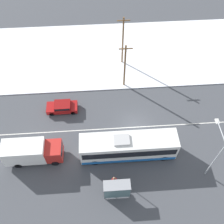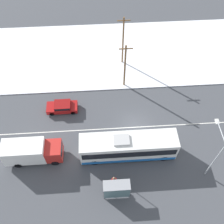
{
  "view_description": "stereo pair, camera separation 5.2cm",
  "coord_description": "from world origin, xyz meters",
  "px_view_note": "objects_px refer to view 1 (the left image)",
  "views": [
    {
      "loc": [
        -4.25,
        -18.14,
        29.18
      ],
      "look_at": [
        -2.89,
        1.66,
        1.4
      ],
      "focal_mm": 42.0,
      "sensor_mm": 36.0,
      "label": 1
    },
    {
      "loc": [
        -4.2,
        -18.14,
        29.18
      ],
      "look_at": [
        -2.89,
        1.66,
        1.4
      ],
      "focal_mm": 42.0,
      "sensor_mm": 36.0,
      "label": 2
    }
  ],
  "objects_px": {
    "pedestrian_at_stop": "(114,180)",
    "utility_pole_snowlot": "(123,41)",
    "city_bus": "(128,147)",
    "box_truck": "(32,152)",
    "sedan_car": "(62,107)",
    "bus_shelter": "(117,190)",
    "streetlamp": "(216,150)",
    "utility_pole_roadside": "(125,66)"
  },
  "relations": [
    {
      "from": "box_truck",
      "to": "streetlamp",
      "type": "xyz_separation_m",
      "value": [
        20.1,
        -2.7,
        2.9
      ]
    },
    {
      "from": "utility_pole_roadside",
      "to": "utility_pole_snowlot",
      "type": "xyz_separation_m",
      "value": [
        0.16,
        4.78,
        0.38
      ]
    },
    {
      "from": "box_truck",
      "to": "bus_shelter",
      "type": "bearing_deg",
      "value": -28.3
    },
    {
      "from": "sedan_car",
      "to": "bus_shelter",
      "type": "height_order",
      "value": "bus_shelter"
    },
    {
      "from": "city_bus",
      "to": "box_truck",
      "type": "bearing_deg",
      "value": 179.37
    },
    {
      "from": "utility_pole_snowlot",
      "to": "pedestrian_at_stop",
      "type": "bearing_deg",
      "value": -97.77
    },
    {
      "from": "utility_pole_roadside",
      "to": "bus_shelter",
      "type": "bearing_deg",
      "value": -98.11
    },
    {
      "from": "city_bus",
      "to": "sedan_car",
      "type": "relative_size",
      "value": 2.72
    },
    {
      "from": "sedan_car",
      "to": "pedestrian_at_stop",
      "type": "distance_m",
      "value": 12.58
    },
    {
      "from": "sedan_car",
      "to": "bus_shelter",
      "type": "relative_size",
      "value": 1.43
    },
    {
      "from": "box_truck",
      "to": "bus_shelter",
      "type": "distance_m",
      "value": 10.89
    },
    {
      "from": "pedestrian_at_stop",
      "to": "utility_pole_snowlot",
      "type": "bearing_deg",
      "value": 82.23
    },
    {
      "from": "pedestrian_at_stop",
      "to": "city_bus",
      "type": "bearing_deg",
      "value": 62.46
    },
    {
      "from": "sedan_car",
      "to": "streetlamp",
      "type": "height_order",
      "value": "streetlamp"
    },
    {
      "from": "box_truck",
      "to": "utility_pole_roadside",
      "type": "xyz_separation_m",
      "value": [
        11.9,
        11.06,
        2.16
      ]
    },
    {
      "from": "box_truck",
      "to": "bus_shelter",
      "type": "height_order",
      "value": "box_truck"
    },
    {
      "from": "city_bus",
      "to": "utility_pole_snowlot",
      "type": "relative_size",
      "value": 1.39
    },
    {
      "from": "utility_pole_roadside",
      "to": "box_truck",
      "type": "bearing_deg",
      "value": -137.09
    },
    {
      "from": "city_bus",
      "to": "utility_pole_roadside",
      "type": "relative_size",
      "value": 1.53
    },
    {
      "from": "pedestrian_at_stop",
      "to": "utility_pole_snowlot",
      "type": "relative_size",
      "value": 0.22
    },
    {
      "from": "city_bus",
      "to": "sedan_car",
      "type": "height_order",
      "value": "city_bus"
    },
    {
      "from": "streetlamp",
      "to": "utility_pole_snowlot",
      "type": "height_order",
      "value": "utility_pole_snowlot"
    },
    {
      "from": "sedan_car",
      "to": "city_bus",
      "type": "bearing_deg",
      "value": 138.81
    },
    {
      "from": "streetlamp",
      "to": "bus_shelter",
      "type": "bearing_deg",
      "value": -166.84
    },
    {
      "from": "sedan_car",
      "to": "utility_pole_roadside",
      "type": "height_order",
      "value": "utility_pole_roadside"
    },
    {
      "from": "utility_pole_snowlot",
      "to": "box_truck",
      "type": "bearing_deg",
      "value": -127.26
    },
    {
      "from": "utility_pole_snowlot",
      "to": "utility_pole_roadside",
      "type": "bearing_deg",
      "value": -91.88
    },
    {
      "from": "streetlamp",
      "to": "utility_pole_snowlot",
      "type": "distance_m",
      "value": 20.22
    },
    {
      "from": "bus_shelter",
      "to": "streetlamp",
      "type": "xyz_separation_m",
      "value": [
        10.51,
        2.46,
        2.95
      ]
    },
    {
      "from": "sedan_car",
      "to": "utility_pole_snowlot",
      "type": "xyz_separation_m",
      "value": [
        8.95,
        8.79,
        3.51
      ]
    },
    {
      "from": "sedan_car",
      "to": "utility_pole_roadside",
      "type": "distance_m",
      "value": 10.15
    },
    {
      "from": "streetlamp",
      "to": "box_truck",
      "type": "bearing_deg",
      "value": 172.34
    },
    {
      "from": "box_truck",
      "to": "utility_pole_snowlot",
      "type": "height_order",
      "value": "utility_pole_snowlot"
    },
    {
      "from": "city_bus",
      "to": "box_truck",
      "type": "xyz_separation_m",
      "value": [
        -11.31,
        0.13,
        -0.02
      ]
    },
    {
      "from": "city_bus",
      "to": "utility_pole_roadside",
      "type": "xyz_separation_m",
      "value": [
        0.58,
        11.18,
        2.14
      ]
    },
    {
      "from": "bus_shelter",
      "to": "streetlamp",
      "type": "relative_size",
      "value": 0.4
    },
    {
      "from": "streetlamp",
      "to": "utility_pole_roadside",
      "type": "distance_m",
      "value": 16.04
    },
    {
      "from": "utility_pole_roadside",
      "to": "utility_pole_snowlot",
      "type": "relative_size",
      "value": 0.91
    },
    {
      "from": "box_truck",
      "to": "utility_pole_snowlot",
      "type": "relative_size",
      "value": 0.83
    },
    {
      "from": "city_bus",
      "to": "utility_pole_snowlot",
      "type": "distance_m",
      "value": 16.18
    },
    {
      "from": "streetlamp",
      "to": "utility_pole_snowlot",
      "type": "relative_size",
      "value": 0.88
    },
    {
      "from": "bus_shelter",
      "to": "utility_pole_snowlot",
      "type": "bearing_deg",
      "value": 83.3
    }
  ]
}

